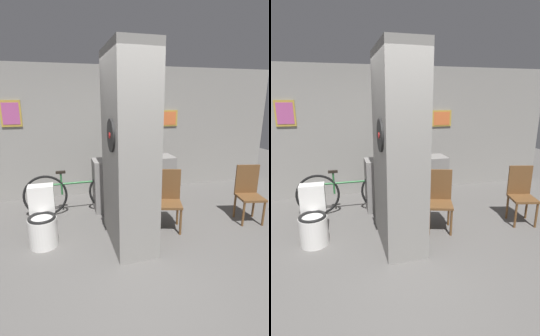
# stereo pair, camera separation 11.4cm
# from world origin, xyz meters

# --- Properties ---
(ground_plane) EXTENTS (14.00, 14.00, 0.00)m
(ground_plane) POSITION_xyz_m (0.00, 0.00, 0.00)
(ground_plane) COLOR #5B5956
(wall_back) EXTENTS (8.00, 0.09, 2.60)m
(wall_back) POSITION_xyz_m (0.00, 2.63, 1.30)
(wall_back) COLOR gray
(wall_back) RESTS_ON ground_plane
(pillar_center) EXTENTS (0.55, 1.13, 2.60)m
(pillar_center) POSITION_xyz_m (0.09, 0.57, 1.30)
(pillar_center) COLOR gray
(pillar_center) RESTS_ON ground_plane
(counter_shelf) EXTENTS (1.50, 0.44, 0.93)m
(counter_shelf) POSITION_xyz_m (0.50, 1.71, 0.47)
(counter_shelf) COLOR gray
(counter_shelf) RESTS_ON ground_plane
(toilet) EXTENTS (0.38, 0.54, 0.80)m
(toilet) POSITION_xyz_m (-1.08, 0.80, 0.33)
(toilet) COLOR white
(toilet) RESTS_ON ground_plane
(chair_near_pillar) EXTENTS (0.48, 0.48, 0.92)m
(chair_near_pillar) POSITION_xyz_m (0.77, 0.76, 0.50)
(chair_near_pillar) COLOR brown
(chair_near_pillar) RESTS_ON ground_plane
(chair_by_doorway) EXTENTS (0.46, 0.46, 0.92)m
(chair_by_doorway) POSITION_xyz_m (2.15, 0.65, 0.50)
(chair_by_doorway) COLOR brown
(chair_by_doorway) RESTS_ON ground_plane
(bicycle) EXTENTS (1.83, 0.42, 0.78)m
(bicycle) POSITION_xyz_m (-0.52, 1.70, 0.38)
(bicycle) COLOR black
(bicycle) RESTS_ON ground_plane
(bottle_tall) EXTENTS (0.06, 0.06, 0.32)m
(bottle_tall) POSITION_xyz_m (0.64, 1.74, 1.05)
(bottle_tall) COLOR olive
(bottle_tall) RESTS_ON counter_shelf
(bottle_short) EXTENTS (0.09, 0.09, 0.27)m
(bottle_short) POSITION_xyz_m (0.52, 1.63, 1.03)
(bottle_short) COLOR #267233
(bottle_short) RESTS_ON counter_shelf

